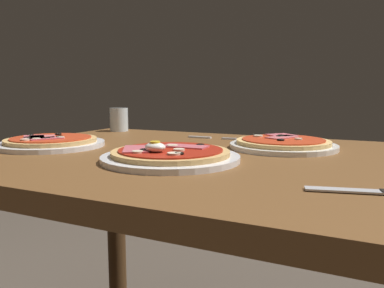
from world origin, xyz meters
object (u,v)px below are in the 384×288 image
at_px(pizza_across_right, 51,142).
at_px(fork, 208,138).
at_px(water_glass_near, 119,121).
at_px(pizza_across_left, 283,144).
at_px(pizza_foreground, 170,155).
at_px(dining_table, 216,202).

height_order(pizza_across_right, fork, pizza_across_right).
bearing_deg(water_glass_near, pizza_across_left, -15.20).
bearing_deg(water_glass_near, pizza_foreground, -44.47).
height_order(pizza_foreground, pizza_across_left, pizza_foreground).
bearing_deg(fork, water_glass_near, 170.48).
distance_m(dining_table, pizza_foreground, 0.18).
distance_m(pizza_foreground, pizza_across_left, 0.33).
xyz_separation_m(pizza_foreground, fork, (-0.07, 0.39, -0.01)).
distance_m(dining_table, fork, 0.33).
bearing_deg(pizza_across_left, pizza_across_right, -158.06).
distance_m(pizza_foreground, water_glass_near, 0.64).
xyz_separation_m(dining_table, pizza_across_left, (0.12, 0.16, 0.12)).
height_order(pizza_foreground, water_glass_near, water_glass_near).
bearing_deg(fork, pizza_across_right, -132.83).
bearing_deg(dining_table, fork, 116.10).
relative_size(dining_table, pizza_across_left, 4.52).
xyz_separation_m(dining_table, pizza_foreground, (-0.06, -0.11, 0.13)).
bearing_deg(pizza_across_left, pizza_foreground, -123.14).
height_order(pizza_across_left, water_glass_near, water_glass_near).
bearing_deg(fork, pizza_across_left, -23.21).
height_order(dining_table, pizza_across_right, pizza_across_right).
height_order(dining_table, pizza_foreground, pizza_foreground).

